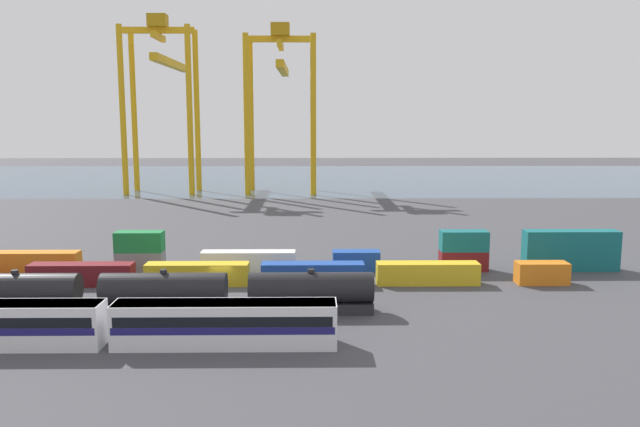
{
  "coord_description": "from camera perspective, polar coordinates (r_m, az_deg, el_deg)",
  "views": [
    {
      "loc": [
        10.57,
        -71.51,
        19.36
      ],
      "look_at": [
        11.88,
        28.74,
        4.37
      ],
      "focal_mm": 35.34,
      "sensor_mm": 36.0,
      "label": 1
    }
  ],
  "objects": [
    {
      "name": "shipping_container_6",
      "position": [
        89.03,
        -24.65,
        -3.99
      ],
      "size": [
        12.1,
        2.44,
        2.6
      ],
      "primitive_type": "cube",
      "color": "orange",
      "rests_on": "ground_plane"
    },
    {
      "name": "harbour_water",
      "position": [
        210.84,
        -3.62,
        3.22
      ],
      "size": [
        400.0,
        110.0,
        0.01
      ],
      "primitive_type": "cube",
      "color": "#384C60",
      "rests_on": "ground_plane"
    },
    {
      "name": "shipping_container_14",
      "position": [
        87.56,
        21.79,
        -2.28
      ],
      "size": [
        12.1,
        2.44,
        2.6
      ],
      "primitive_type": "cube",
      "color": "#146066",
      "rests_on": "shipping_container_13"
    },
    {
      "name": "shipping_container_13",
      "position": [
        88.05,
        21.69,
        -3.95
      ],
      "size": [
        12.1,
        2.44,
        2.6
      ],
      "primitive_type": "cube",
      "color": "#146066",
      "rests_on": "ground_plane"
    },
    {
      "name": "gantry_crane_central",
      "position": [
        171.17,
        -3.52,
        11.15
      ],
      "size": [
        18.58,
        36.5,
        44.04
      ],
      "color": "gold",
      "rests_on": "ground_plane"
    },
    {
      "name": "shipping_container_1",
      "position": [
        79.6,
        -20.78,
        -5.18
      ],
      "size": [
        12.1,
        2.44,
        2.6
      ],
      "primitive_type": "cube",
      "color": "maroon",
      "rests_on": "ground_plane"
    },
    {
      "name": "shipping_container_7",
      "position": [
        84.37,
        -15.96,
        -4.19
      ],
      "size": [
        6.04,
        2.44,
        2.6
      ],
      "primitive_type": "cube",
      "color": "slate",
      "rests_on": "ground_plane"
    },
    {
      "name": "shipping_container_5",
      "position": [
        79.66,
        19.44,
        -5.1
      ],
      "size": [
        6.04,
        2.44,
        2.6
      ],
      "primitive_type": "cube",
      "color": "orange",
      "rests_on": "ground_plane"
    },
    {
      "name": "shipping_container_3",
      "position": [
        74.81,
        -0.66,
        -5.47
      ],
      "size": [
        12.1,
        2.44,
        2.6
      ],
      "primitive_type": "cube",
      "color": "#1C4299",
      "rests_on": "ground_plane"
    },
    {
      "name": "ground_plane",
      "position": [
        113.67,
        -6.07,
        -1.35
      ],
      "size": [
        420.0,
        420.0,
        0.0
      ],
      "primitive_type": "plane",
      "color": "#424247"
    },
    {
      "name": "passenger_train",
      "position": [
        57.61,
        -18.64,
        -9.34
      ],
      "size": [
        39.2,
        3.14,
        3.9
      ],
      "color": "silver",
      "rests_on": "ground_plane"
    },
    {
      "name": "shipping_container_12",
      "position": [
        83.23,
        12.9,
        -2.42
      ],
      "size": [
        6.04,
        2.44,
        2.6
      ],
      "primitive_type": "cube",
      "color": "#146066",
      "rests_on": "shipping_container_11"
    },
    {
      "name": "shipping_container_8",
      "position": [
        83.86,
        -16.03,
        -2.46
      ],
      "size": [
        6.04,
        2.44,
        2.6
      ],
      "primitive_type": "cube",
      "color": "#197538",
      "rests_on": "shipping_container_7"
    },
    {
      "name": "gantry_crane_west",
      "position": [
        176.35,
        -14.02,
        11.29
      ],
      "size": [
        18.65,
        41.33,
        46.2
      ],
      "color": "gold",
      "rests_on": "ground_plane"
    },
    {
      "name": "shipping_container_9",
      "position": [
        81.84,
        -6.5,
        -4.3
      ],
      "size": [
        12.1,
        2.44,
        2.6
      ],
      "primitive_type": "cube",
      "color": "silver",
      "rests_on": "ground_plane"
    },
    {
      "name": "freight_tank_row",
      "position": [
        67.8,
        -20.08,
        -6.74
      ],
      "size": [
        56.98,
        3.02,
        4.48
      ],
      "color": "#232326",
      "rests_on": "ground_plane"
    },
    {
      "name": "shipping_container_4",
      "position": [
        76.06,
        9.71,
        -5.36
      ],
      "size": [
        12.1,
        2.44,
        2.6
      ],
      "primitive_type": "cube",
      "color": "gold",
      "rests_on": "ground_plane"
    },
    {
      "name": "shipping_container_10",
      "position": [
        81.63,
        3.29,
        -4.29
      ],
      "size": [
        6.04,
        2.44,
        2.6
      ],
      "primitive_type": "cube",
      "color": "#1C4299",
      "rests_on": "ground_plane"
    },
    {
      "name": "shipping_container_11",
      "position": [
        83.75,
        12.84,
        -4.17
      ],
      "size": [
        6.04,
        2.44,
        2.6
      ],
      "primitive_type": "cube",
      "color": "maroon",
      "rests_on": "ground_plane"
    },
    {
      "name": "shipping_container_2",
      "position": [
        76.03,
        -11.03,
        -5.4
      ],
      "size": [
        12.1,
        2.44,
        2.6
      ],
      "primitive_type": "cube",
      "color": "gold",
      "rests_on": "ground_plane"
    }
  ]
}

